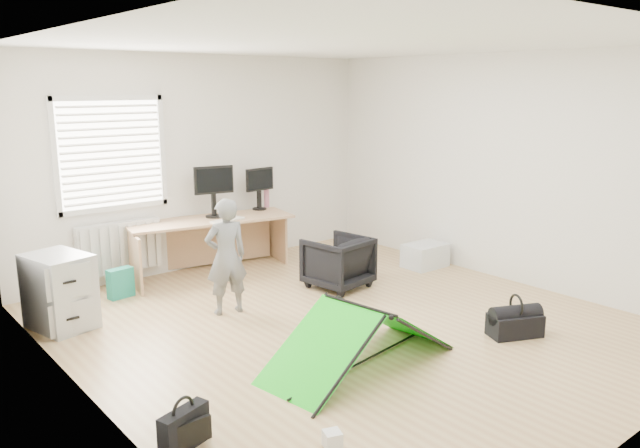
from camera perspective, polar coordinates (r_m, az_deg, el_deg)
ground at (r=6.28m, az=2.36°, el=-9.10°), size 5.50×5.50×0.00m
back_wall at (r=8.15m, az=-10.66°, el=5.52°), size 5.00×0.02×2.70m
window at (r=7.58m, az=-18.55°, el=6.10°), size 1.20×0.06×1.20m
radiator at (r=7.74m, az=-17.87°, el=-2.03°), size 1.00×0.12×0.60m
desk at (r=7.94m, az=-9.93°, el=-1.99°), size 2.13×1.02×0.70m
filing_cabinet at (r=6.58m, az=-22.72°, el=-5.69°), size 0.60×0.72×0.74m
monitor_left at (r=7.91m, az=-9.71°, el=2.31°), size 0.51×0.21×0.47m
monitor_right at (r=8.33m, az=-5.59°, el=2.71°), size 0.43×0.13×0.41m
keyboard at (r=7.70m, az=-8.44°, el=0.35°), size 0.47×0.25×0.02m
thermos at (r=8.51m, az=-4.90°, el=2.41°), size 0.09×0.09×0.26m
office_chair at (r=7.28m, az=1.64°, el=-3.50°), size 0.74×0.75×0.61m
person at (r=6.46m, az=-8.58°, el=-2.96°), size 0.49×0.37×1.21m
kite at (r=5.32m, az=3.64°, el=-10.14°), size 1.81×1.00×0.53m
storage_crate at (r=8.24m, az=9.58°, el=-2.84°), size 0.56×0.40×0.31m
tote_bag at (r=7.31m, az=-17.78°, el=-5.16°), size 0.30×0.16×0.34m
laptop_bag at (r=4.35m, az=-12.33°, el=-17.86°), size 0.38×0.21×0.28m
white_box at (r=4.31m, az=1.14°, el=-19.09°), size 0.14×0.14×0.11m
duffel_bag at (r=6.24m, az=17.39°, el=-8.81°), size 0.55×0.43×0.21m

